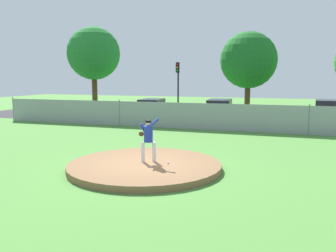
{
  "coord_description": "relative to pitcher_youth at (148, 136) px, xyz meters",
  "views": [
    {
      "loc": [
        4.72,
        -11.29,
        3.27
      ],
      "look_at": [
        -0.27,
        3.41,
        1.1
      ],
      "focal_mm": 37.3,
      "sensor_mm": 36.0,
      "label": 1
    }
  ],
  "objects": [
    {
      "name": "ground_plane",
      "position": [
        -0.06,
        5.79,
        -1.16
      ],
      "size": [
        80.0,
        80.0,
        0.0
      ],
      "primitive_type": "plane",
      "color": "#4C8438"
    },
    {
      "name": "chainlink_fence",
      "position": [
        -0.06,
        9.79,
        -0.33
      ],
      "size": [
        30.03,
        0.07,
        1.77
      ],
      "color": "gray",
      "rests_on": "ground_plane"
    },
    {
      "name": "pitcher_youth",
      "position": [
        0.0,
        0.0,
        0.0
      ],
      "size": [
        0.8,
        0.32,
        1.61
      ],
      "color": "silver",
      "rests_on": "pitchers_mound"
    },
    {
      "name": "parked_car_navy",
      "position": [
        -5.62,
        14.7,
        -0.42
      ],
      "size": [
        2.01,
        4.61,
        1.54
      ],
      "color": "#161E4C",
      "rests_on": "ground_plane"
    },
    {
      "name": "asphalt_strip",
      "position": [
        -0.06,
        14.29,
        -1.16
      ],
      "size": [
        44.0,
        7.0,
        0.01
      ],
      "primitive_type": "cube",
      "color": "#2B2B2D",
      "rests_on": "ground_plane"
    },
    {
      "name": "parked_car_slate",
      "position": [
        -0.03,
        14.28,
        -0.36
      ],
      "size": [
        2.06,
        4.77,
        1.65
      ],
      "color": "slate",
      "rests_on": "ground_plane"
    },
    {
      "name": "tree_broad_right",
      "position": [
        -15.27,
        22.23,
        4.65
      ],
      "size": [
        5.69,
        5.69,
        8.69
      ],
      "color": "#4C331E",
      "rests_on": "ground_plane"
    },
    {
      "name": "traffic_light_near",
      "position": [
        -4.52,
        18.27,
        1.98
      ],
      "size": [
        0.28,
        0.46,
        4.58
      ],
      "color": "black",
      "rests_on": "ground_plane"
    },
    {
      "name": "baseball",
      "position": [
        0.78,
        -0.06,
        -0.9
      ],
      "size": [
        0.07,
        0.07,
        0.07
      ],
      "primitive_type": "sphere",
      "color": "white",
      "rests_on": "pitchers_mound"
    },
    {
      "name": "parked_car_burgundy",
      "position": [
        7.42,
        14.58,
        -0.34
      ],
      "size": [
        2.07,
        4.18,
        1.74
      ],
      "color": "maroon",
      "rests_on": "ground_plane"
    },
    {
      "name": "traffic_cone_orange",
      "position": [
        -9.77,
        11.85,
        -0.9
      ],
      "size": [
        0.4,
        0.4,
        0.55
      ],
      "color": "orange",
      "rests_on": "asphalt_strip"
    },
    {
      "name": "tree_leaning_west",
      "position": [
        0.9,
        24.63,
        3.8
      ],
      "size": [
        5.65,
        5.65,
        7.81
      ],
      "color": "#4C331E",
      "rests_on": "ground_plane"
    },
    {
      "name": "pitchers_mound",
      "position": [
        -0.06,
        -0.21,
        -1.05
      ],
      "size": [
        5.48,
        5.48,
        0.23
      ],
      "primitive_type": "cylinder",
      "color": "brown",
      "rests_on": "ground_plane"
    }
  ]
}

